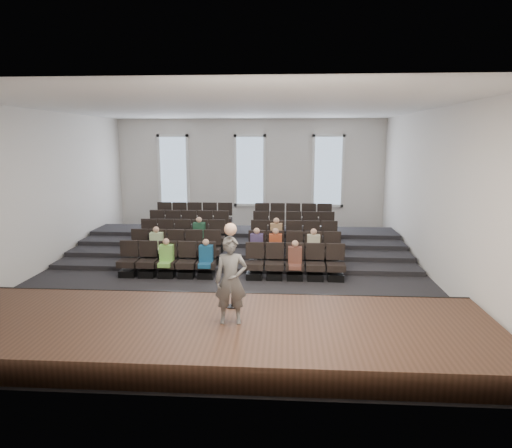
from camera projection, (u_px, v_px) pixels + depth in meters
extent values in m
plane|color=black|center=(233.00, 272.00, 14.25)|extent=(14.00, 14.00, 0.00)
cube|color=white|center=(231.00, 108.00, 13.33)|extent=(12.00, 14.00, 0.02)
cube|color=silver|center=(250.00, 175.00, 20.68)|extent=(12.00, 0.04, 5.00)
cube|color=silver|center=(177.00, 247.00, 6.91)|extent=(12.00, 0.04, 5.00)
cube|color=silver|center=(40.00, 192.00, 14.18)|extent=(0.04, 14.00, 5.00)
cube|color=silver|center=(435.00, 195.00, 13.40)|extent=(0.04, 14.00, 5.00)
cube|color=#452B1D|center=(203.00, 333.00, 9.20)|extent=(11.80, 3.60, 0.50)
cube|color=black|center=(216.00, 302.00, 10.94)|extent=(11.80, 0.06, 0.52)
cube|color=black|center=(240.00, 252.00, 16.52)|extent=(11.80, 4.80, 0.15)
cube|color=black|center=(241.00, 247.00, 17.02)|extent=(11.80, 3.75, 0.30)
cube|color=black|center=(243.00, 242.00, 17.52)|extent=(11.80, 2.70, 0.45)
cube|color=black|center=(244.00, 237.00, 18.02)|extent=(11.80, 1.65, 0.60)
cube|color=black|center=(128.00, 273.00, 13.85)|extent=(0.47, 0.43, 0.20)
cube|color=black|center=(128.00, 263.00, 13.79)|extent=(0.55, 0.50, 0.19)
cube|color=black|center=(129.00, 248.00, 13.92)|extent=(0.55, 0.08, 0.50)
cube|color=black|center=(148.00, 273.00, 13.81)|extent=(0.47, 0.43, 0.20)
cube|color=black|center=(147.00, 264.00, 13.75)|extent=(0.55, 0.50, 0.19)
cube|color=black|center=(149.00, 249.00, 13.88)|extent=(0.55, 0.08, 0.50)
cube|color=black|center=(167.00, 274.00, 13.77)|extent=(0.47, 0.43, 0.20)
cube|color=black|center=(167.00, 264.00, 13.71)|extent=(0.55, 0.50, 0.19)
cube|color=black|center=(168.00, 249.00, 13.84)|extent=(0.55, 0.08, 0.50)
cube|color=black|center=(187.00, 274.00, 13.73)|extent=(0.47, 0.43, 0.20)
cube|color=black|center=(186.00, 264.00, 13.67)|extent=(0.55, 0.50, 0.19)
cube|color=black|center=(187.00, 249.00, 13.80)|extent=(0.55, 0.08, 0.50)
cube|color=black|center=(206.00, 275.00, 13.69)|extent=(0.47, 0.43, 0.20)
cube|color=black|center=(206.00, 265.00, 13.63)|extent=(0.55, 0.50, 0.19)
cube|color=black|center=(207.00, 250.00, 13.77)|extent=(0.55, 0.08, 0.50)
cube|color=black|center=(254.00, 275.00, 13.60)|extent=(0.47, 0.43, 0.20)
cube|color=black|center=(254.00, 265.00, 13.54)|extent=(0.55, 0.50, 0.19)
cube|color=black|center=(255.00, 250.00, 13.67)|extent=(0.55, 0.08, 0.50)
cube|color=black|center=(274.00, 276.00, 13.56)|extent=(0.47, 0.43, 0.20)
cube|color=black|center=(275.00, 266.00, 13.50)|extent=(0.55, 0.50, 0.19)
cube|color=black|center=(275.00, 251.00, 13.63)|extent=(0.55, 0.08, 0.50)
cube|color=black|center=(295.00, 276.00, 13.52)|extent=(0.47, 0.43, 0.20)
cube|color=black|center=(295.00, 266.00, 13.46)|extent=(0.55, 0.50, 0.19)
cube|color=black|center=(295.00, 251.00, 13.59)|extent=(0.55, 0.08, 0.50)
cube|color=black|center=(315.00, 277.00, 13.48)|extent=(0.47, 0.43, 0.20)
cube|color=black|center=(315.00, 267.00, 13.42)|extent=(0.55, 0.50, 0.19)
cube|color=black|center=(315.00, 251.00, 13.56)|extent=(0.55, 0.08, 0.50)
cube|color=black|center=(335.00, 277.00, 13.44)|extent=(0.47, 0.43, 0.20)
cube|color=black|center=(336.00, 267.00, 13.39)|extent=(0.55, 0.50, 0.19)
cube|color=black|center=(335.00, 252.00, 13.52)|extent=(0.55, 0.08, 0.50)
cube|color=black|center=(139.00, 259.00, 14.85)|extent=(0.47, 0.43, 0.20)
cube|color=black|center=(138.00, 250.00, 14.79)|extent=(0.55, 0.50, 0.19)
cube|color=black|center=(140.00, 236.00, 14.92)|extent=(0.55, 0.08, 0.50)
cube|color=black|center=(157.00, 260.00, 14.81)|extent=(0.47, 0.43, 0.20)
cube|color=black|center=(157.00, 250.00, 14.75)|extent=(0.55, 0.50, 0.19)
cube|color=black|center=(158.00, 237.00, 14.88)|extent=(0.55, 0.08, 0.50)
cube|color=black|center=(175.00, 260.00, 14.77)|extent=(0.47, 0.43, 0.20)
cube|color=black|center=(175.00, 251.00, 14.71)|extent=(0.55, 0.50, 0.19)
cube|color=black|center=(176.00, 237.00, 14.85)|extent=(0.55, 0.08, 0.50)
cube|color=black|center=(193.00, 260.00, 14.73)|extent=(0.47, 0.43, 0.20)
cube|color=black|center=(193.00, 251.00, 14.68)|extent=(0.55, 0.50, 0.19)
cube|color=black|center=(194.00, 237.00, 14.81)|extent=(0.55, 0.08, 0.50)
cube|color=black|center=(212.00, 261.00, 14.69)|extent=(0.47, 0.43, 0.20)
cube|color=black|center=(212.00, 251.00, 14.64)|extent=(0.55, 0.50, 0.19)
cube|color=black|center=(212.00, 237.00, 14.77)|extent=(0.55, 0.08, 0.50)
cube|color=black|center=(257.00, 261.00, 14.60)|extent=(0.47, 0.43, 0.20)
cube|color=black|center=(257.00, 252.00, 14.54)|extent=(0.55, 0.50, 0.19)
cube|color=black|center=(257.00, 238.00, 14.67)|extent=(0.55, 0.08, 0.50)
cube|color=black|center=(275.00, 262.00, 14.56)|extent=(0.47, 0.43, 0.20)
cube|color=black|center=(275.00, 252.00, 14.50)|extent=(0.55, 0.50, 0.19)
cube|color=black|center=(276.00, 238.00, 14.64)|extent=(0.55, 0.08, 0.50)
cube|color=black|center=(294.00, 262.00, 14.52)|extent=(0.47, 0.43, 0.20)
cube|color=black|center=(294.00, 253.00, 14.47)|extent=(0.55, 0.50, 0.19)
cube|color=black|center=(294.00, 239.00, 14.60)|extent=(0.55, 0.08, 0.50)
cube|color=black|center=(313.00, 262.00, 14.48)|extent=(0.47, 0.43, 0.20)
cube|color=black|center=(313.00, 253.00, 14.43)|extent=(0.55, 0.50, 0.19)
cube|color=black|center=(313.00, 239.00, 14.56)|extent=(0.55, 0.08, 0.50)
cube|color=black|center=(332.00, 263.00, 14.45)|extent=(0.47, 0.43, 0.20)
cube|color=black|center=(332.00, 253.00, 14.39)|extent=(0.55, 0.50, 0.19)
cube|color=black|center=(332.00, 239.00, 14.52)|extent=(0.55, 0.08, 0.50)
cube|color=black|center=(148.00, 247.00, 15.85)|extent=(0.47, 0.42, 0.20)
cube|color=black|center=(148.00, 239.00, 15.79)|extent=(0.55, 0.50, 0.19)
cube|color=black|center=(149.00, 226.00, 15.93)|extent=(0.55, 0.08, 0.50)
cube|color=black|center=(165.00, 248.00, 15.81)|extent=(0.47, 0.42, 0.20)
cube|color=black|center=(165.00, 239.00, 15.76)|extent=(0.55, 0.50, 0.19)
cube|color=black|center=(166.00, 226.00, 15.89)|extent=(0.55, 0.08, 0.50)
cube|color=black|center=(182.00, 248.00, 15.77)|extent=(0.47, 0.42, 0.20)
cube|color=black|center=(182.00, 239.00, 15.72)|extent=(0.55, 0.50, 0.19)
cube|color=black|center=(183.00, 226.00, 15.85)|extent=(0.55, 0.08, 0.50)
cube|color=black|center=(199.00, 248.00, 15.74)|extent=(0.47, 0.42, 0.20)
cube|color=black|center=(199.00, 239.00, 15.68)|extent=(0.55, 0.50, 0.19)
cube|color=black|center=(200.00, 227.00, 15.81)|extent=(0.55, 0.08, 0.50)
cube|color=black|center=(217.00, 248.00, 15.70)|extent=(0.47, 0.42, 0.20)
cube|color=black|center=(217.00, 240.00, 15.64)|extent=(0.55, 0.50, 0.19)
cube|color=black|center=(217.00, 227.00, 15.77)|extent=(0.55, 0.08, 0.50)
cube|color=black|center=(259.00, 249.00, 15.60)|extent=(0.47, 0.42, 0.20)
cube|color=black|center=(259.00, 240.00, 15.55)|extent=(0.55, 0.50, 0.19)
cube|color=black|center=(259.00, 227.00, 15.68)|extent=(0.55, 0.08, 0.50)
cube|color=black|center=(276.00, 249.00, 15.56)|extent=(0.47, 0.42, 0.20)
cube|color=black|center=(276.00, 240.00, 15.51)|extent=(0.55, 0.50, 0.19)
cube|color=black|center=(276.00, 227.00, 15.64)|extent=(0.55, 0.08, 0.50)
cube|color=black|center=(294.00, 250.00, 15.53)|extent=(0.47, 0.42, 0.20)
cube|color=black|center=(294.00, 241.00, 15.47)|extent=(0.55, 0.50, 0.19)
cube|color=black|center=(294.00, 228.00, 15.60)|extent=(0.55, 0.08, 0.50)
cube|color=black|center=(311.00, 250.00, 15.49)|extent=(0.47, 0.42, 0.20)
cube|color=black|center=(312.00, 241.00, 15.43)|extent=(0.55, 0.50, 0.19)
cube|color=black|center=(312.00, 228.00, 15.56)|extent=(0.55, 0.08, 0.50)
cube|color=black|center=(329.00, 250.00, 15.45)|extent=(0.47, 0.42, 0.20)
cube|color=black|center=(329.00, 241.00, 15.39)|extent=(0.55, 0.50, 0.19)
cube|color=black|center=(329.00, 228.00, 15.52)|extent=(0.55, 0.08, 0.50)
cube|color=black|center=(157.00, 237.00, 16.85)|extent=(0.47, 0.42, 0.20)
cube|color=black|center=(156.00, 229.00, 16.80)|extent=(0.55, 0.50, 0.19)
cube|color=black|center=(157.00, 217.00, 16.93)|extent=(0.55, 0.08, 0.50)
cube|color=black|center=(173.00, 237.00, 16.82)|extent=(0.47, 0.42, 0.20)
cube|color=black|center=(172.00, 229.00, 16.76)|extent=(0.55, 0.50, 0.19)
cube|color=black|center=(173.00, 217.00, 16.89)|extent=(0.55, 0.08, 0.50)
cube|color=black|center=(189.00, 237.00, 16.78)|extent=(0.47, 0.42, 0.20)
cube|color=black|center=(188.00, 229.00, 16.72)|extent=(0.55, 0.50, 0.19)
cube|color=black|center=(189.00, 217.00, 16.85)|extent=(0.55, 0.08, 0.50)
cube|color=black|center=(205.00, 237.00, 16.74)|extent=(0.47, 0.42, 0.20)
cube|color=black|center=(205.00, 229.00, 16.68)|extent=(0.55, 0.50, 0.19)
cube|color=black|center=(205.00, 217.00, 16.81)|extent=(0.55, 0.08, 0.50)
cube|color=black|center=(221.00, 238.00, 16.70)|extent=(0.47, 0.42, 0.20)
cube|color=black|center=(221.00, 229.00, 16.64)|extent=(0.55, 0.50, 0.19)
cube|color=black|center=(221.00, 217.00, 16.77)|extent=(0.55, 0.08, 0.50)
cube|color=black|center=(260.00, 238.00, 16.61)|extent=(0.47, 0.42, 0.20)
cube|color=black|center=(260.00, 230.00, 16.55)|extent=(0.55, 0.50, 0.19)
cube|color=black|center=(261.00, 218.00, 16.68)|extent=(0.55, 0.08, 0.50)
cube|color=black|center=(277.00, 238.00, 16.57)|extent=(0.47, 0.42, 0.20)
cube|color=black|center=(277.00, 230.00, 16.51)|extent=(0.55, 0.50, 0.19)
cube|color=black|center=(277.00, 218.00, 16.64)|extent=(0.55, 0.08, 0.50)
cube|color=black|center=(293.00, 239.00, 16.53)|extent=(0.47, 0.42, 0.20)
cube|color=black|center=(293.00, 230.00, 16.47)|extent=(0.55, 0.50, 0.19)
cube|color=black|center=(294.00, 218.00, 16.60)|extent=(0.55, 0.08, 0.50)
cube|color=black|center=(310.00, 239.00, 16.49)|extent=(0.47, 0.42, 0.20)
cube|color=black|center=(310.00, 231.00, 16.43)|extent=(0.55, 0.50, 0.19)
cube|color=black|center=(310.00, 218.00, 16.56)|extent=(0.55, 0.08, 0.50)
cube|color=black|center=(327.00, 239.00, 16.45)|extent=(0.47, 0.42, 0.20)
cube|color=black|center=(327.00, 231.00, 16.39)|extent=(0.55, 0.50, 0.19)
cube|color=black|center=(327.00, 219.00, 16.52)|extent=(0.55, 0.08, 0.50)
cube|color=black|center=(164.00, 227.00, 17.86)|extent=(0.47, 0.42, 0.20)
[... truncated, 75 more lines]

